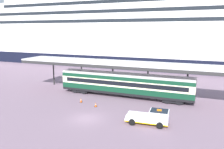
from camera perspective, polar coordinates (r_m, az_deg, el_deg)
ground_plane at (r=30.67m, az=-6.37°, el=-10.89°), size 400.00×400.00×0.00m
cruise_ship at (r=76.48m, az=12.18°, el=11.32°), size 134.47×26.30×35.25m
platform_canopy at (r=39.14m, az=3.38°, el=2.62°), size 40.32×5.76×5.98m
train_carriage at (r=39.37m, az=3.12°, el=-2.35°), size 23.16×2.81×4.11m
service_truck at (r=28.84m, az=9.78°, el=-10.33°), size 5.34×2.55×2.02m
traffic_cone_near at (r=37.17m, az=-7.75°, el=-6.38°), size 0.36×0.36×0.72m
traffic_cone_mid at (r=34.92m, az=-4.08°, el=-7.52°), size 0.36×0.36×0.65m
quay_bollard at (r=31.15m, az=11.60°, el=-9.68°), size 0.48×0.48×0.96m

